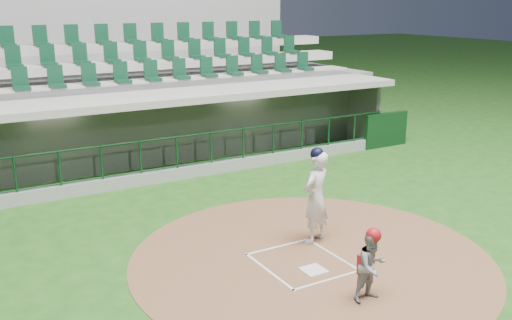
# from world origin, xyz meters

# --- Properties ---
(ground) EXTENTS (120.00, 120.00, 0.00)m
(ground) POSITION_xyz_m (0.00, 0.00, 0.00)
(ground) COLOR #1D4915
(ground) RESTS_ON ground
(dirt_circle) EXTENTS (7.20, 7.20, 0.01)m
(dirt_circle) POSITION_xyz_m (0.30, -0.20, 0.01)
(dirt_circle) COLOR brown
(dirt_circle) RESTS_ON ground
(home_plate) EXTENTS (0.43, 0.43, 0.02)m
(home_plate) POSITION_xyz_m (0.00, -0.70, 0.02)
(home_plate) COLOR silver
(home_plate) RESTS_ON dirt_circle
(batter_box_chalk) EXTENTS (1.55, 1.80, 0.01)m
(batter_box_chalk) POSITION_xyz_m (0.00, -0.30, 0.02)
(batter_box_chalk) COLOR white
(batter_box_chalk) RESTS_ON ground
(dugout_structure) EXTENTS (16.40, 3.70, 3.00)m
(dugout_structure) POSITION_xyz_m (0.11, 7.81, 0.96)
(dugout_structure) COLOR slate
(dugout_structure) RESTS_ON ground
(seating_deck) EXTENTS (17.00, 6.72, 5.15)m
(seating_deck) POSITION_xyz_m (0.00, 10.91, 1.42)
(seating_deck) COLOR slate
(seating_deck) RESTS_ON ground
(batter) EXTENTS (0.96, 0.99, 2.06)m
(batter) POSITION_xyz_m (0.83, 0.42, 1.03)
(batter) COLOR silver
(batter) RESTS_ON dirt_circle
(catcher) EXTENTS (0.61, 0.49, 1.31)m
(catcher) POSITION_xyz_m (0.21, -2.05, 0.65)
(catcher) COLOR gray
(catcher) RESTS_ON dirt_circle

